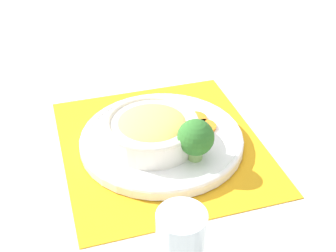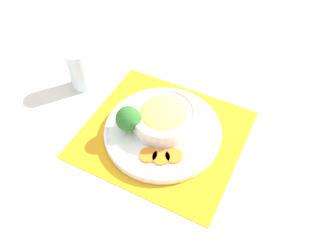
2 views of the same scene
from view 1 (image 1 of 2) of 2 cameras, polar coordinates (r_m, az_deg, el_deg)
ground_plane at (r=0.87m, az=-0.77°, el=-2.41°), size 4.00×4.00×0.00m
placemat at (r=0.87m, az=-0.77°, el=-2.31°), size 0.40×0.37×0.00m
plate at (r=0.86m, az=-0.78°, el=-1.61°), size 0.30×0.30×0.02m
bowl at (r=0.83m, az=-1.96°, el=-0.35°), size 0.17×0.17×0.06m
broccoli_floret at (r=0.79m, az=3.41°, el=-1.43°), size 0.06×0.06×0.08m
carrot_slice_near at (r=0.89m, az=4.53°, el=-0.05°), size 0.04×0.04×0.01m
carrot_slice_middle at (r=0.91m, az=3.41°, el=0.93°), size 0.04×0.04×0.01m
carrot_slice_far at (r=0.92m, az=1.84°, el=1.62°), size 0.04×0.04×0.01m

